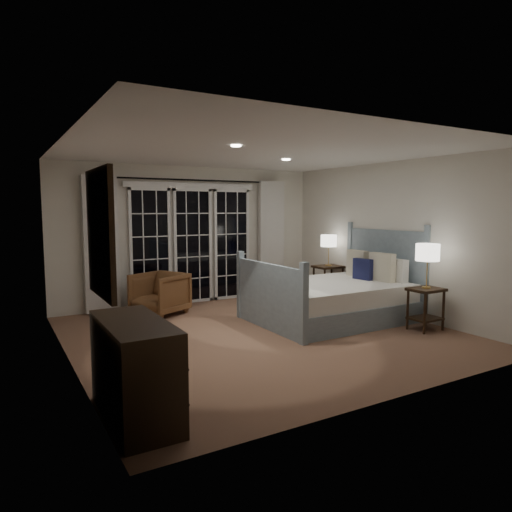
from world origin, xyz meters
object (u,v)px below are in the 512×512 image
armchair (160,294)px  lamp_left (428,253)px  bed (334,298)px  lamp_right (329,241)px  nightstand_left (426,303)px  dresser (135,370)px  nightstand_right (328,278)px

armchair → lamp_left: bearing=19.9°
bed → armchair: 2.84m
bed → lamp_left: 1.56m
lamp_left → lamp_right: 2.35m
nightstand_left → bed: bearing=121.9°
lamp_left → armchair: bearing=136.2°
dresser → armchair: bearing=68.7°
nightstand_left → lamp_right: 2.46m
nightstand_left → nightstand_right: 2.35m
armchair → nightstand_right: bearing=54.2°
bed → nightstand_right: 1.46m
nightstand_left → nightstand_right: bearing=87.0°
nightstand_right → armchair: armchair is taller
nightstand_left → lamp_right: bearing=87.0°
nightstand_right → lamp_left: (-0.12, -2.34, 0.68)m
bed → dresser: bed is taller
nightstand_right → lamp_left: lamp_left is taller
lamp_right → armchair: size_ratio=0.76×
nightstand_left → dresser: size_ratio=0.52×
nightstand_right → dresser: (-4.49, -3.00, -0.03)m
lamp_right → bed: bearing=-125.4°
bed → armchair: bed is taller
nightstand_left → armchair: armchair is taller
bed → lamp_left: (0.72, -1.15, 0.77)m
lamp_left → dresser: lamp_left is taller
nightstand_right → dresser: dresser is taller
bed → nightstand_left: 1.36m
bed → lamp_right: bearing=54.6°
lamp_left → armchair: lamp_left is taller
nightstand_right → lamp_right: 0.69m
nightstand_left → nightstand_right: (0.12, 2.34, 0.04)m
nightstand_left → armchair: size_ratio=0.80×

